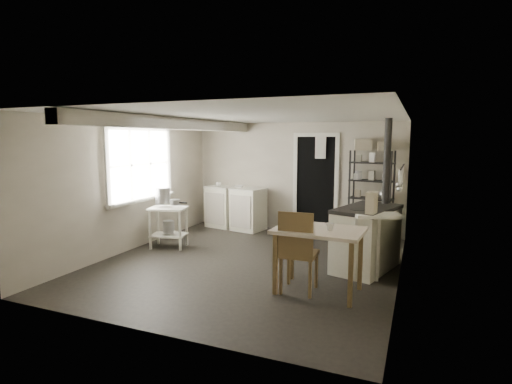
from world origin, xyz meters
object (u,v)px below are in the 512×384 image
at_px(base_cabinets, 235,207).
at_px(stove, 366,241).
at_px(shelf_rack, 371,191).
at_px(work_table, 318,263).
at_px(flour_sack, 357,229).
at_px(chair, 299,255).
at_px(prep_table, 169,226).
at_px(stockpot, 163,196).

xyz_separation_m(base_cabinets, stove, (3.02, -1.79, -0.02)).
bearing_deg(shelf_rack, stove, -75.99).
bearing_deg(base_cabinets, shelf_rack, 13.35).
relative_size(shelf_rack, work_table, 1.58).
height_order(base_cabinets, flour_sack, base_cabinets).
bearing_deg(chair, shelf_rack, 78.34).
bearing_deg(chair, flour_sack, 81.66).
relative_size(prep_table, flour_sack, 1.50).
height_order(stockpot, base_cabinets, stockpot).
height_order(chair, flour_sack, chair).
bearing_deg(stockpot, stove, 1.38).
height_order(prep_table, stove, stove).
bearing_deg(flour_sack, stove, -77.44).
bearing_deg(prep_table, stove, 1.66).
xyz_separation_m(base_cabinets, shelf_rack, (2.86, 0.12, 0.49)).
bearing_deg(shelf_rack, prep_table, -139.35).
height_order(stockpot, chair, stockpot).
height_order(prep_table, flour_sack, prep_table).
height_order(prep_table, base_cabinets, base_cabinets).
distance_m(shelf_rack, chair, 3.23).
distance_m(prep_table, flour_sack, 3.56).
height_order(prep_table, stockpot, stockpot).
xyz_separation_m(base_cabinets, work_table, (2.57, -2.96, -0.08)).
bearing_deg(work_table, prep_table, 160.46).
relative_size(stove, work_table, 1.10).
height_order(work_table, chair, chair).
height_order(stove, chair, chair).
height_order(stockpot, stove, stockpot).
relative_size(work_table, flour_sack, 2.23).
bearing_deg(prep_table, flour_sack, 29.76).
distance_m(stockpot, shelf_rack, 3.96).
bearing_deg(base_cabinets, work_table, -38.20).
xyz_separation_m(prep_table, flour_sack, (3.09, 1.77, -0.16)).
height_order(base_cabinets, chair, chair).
bearing_deg(work_table, shelf_rack, 84.62).
bearing_deg(base_cabinets, stockpot, -95.86).
relative_size(stockpot, stove, 0.24).
distance_m(shelf_rack, work_table, 3.15).
xyz_separation_m(stove, work_table, (-0.45, -1.17, -0.06)).
bearing_deg(flour_sack, shelf_rack, 49.22).
relative_size(shelf_rack, stove, 1.44).
bearing_deg(base_cabinets, prep_table, -92.44).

